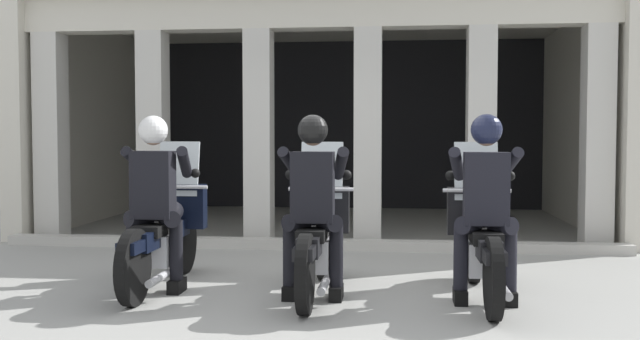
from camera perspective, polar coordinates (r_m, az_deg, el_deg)
name	(u,v)px	position (r m, az deg, el deg)	size (l,w,h in m)	color
ground_plane	(342,241)	(9.49, 1.81, -5.73)	(80.00, 80.00, 0.00)	#999993
station_building	(331,94)	(11.79, 0.88, 6.12)	(8.24, 5.22, 3.38)	black
kerb_strip	(308,244)	(8.85, -0.94, -5.97)	(7.74, 0.24, 0.12)	#B7B5AD
motorcycle_left	(165,232)	(6.84, -12.30, -4.90)	(0.62, 2.04, 1.35)	black
police_officer_left	(154,188)	(6.53, -13.14, -1.41)	(0.63, 0.61, 1.58)	black
motorcycle_center	(317,237)	(6.40, -0.25, -5.36)	(0.62, 2.04, 1.35)	black
police_officer_center	(313,190)	(6.07, -0.56, -1.65)	(0.63, 0.61, 1.58)	black
motorcycle_right	(481,239)	(6.39, 12.79, -5.45)	(0.62, 2.04, 1.35)	black
police_officer_right	(486,192)	(6.06, 13.14, -1.73)	(0.63, 0.61, 1.58)	black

